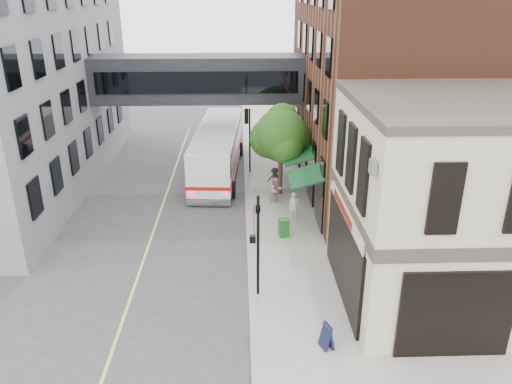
{
  "coord_description": "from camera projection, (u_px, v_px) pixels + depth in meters",
  "views": [
    {
      "loc": [
        -0.29,
        -15.91,
        12.17
      ],
      "look_at": [
        0.42,
        5.13,
        3.52
      ],
      "focal_mm": 35.0,
      "sensor_mm": 36.0,
      "label": 1
    }
  ],
  "objects": [
    {
      "name": "traffic_signal_near",
      "position": [
        257.0,
        234.0,
        20.07
      ],
      "size": [
        0.44,
        0.22,
        4.6
      ],
      "color": "black",
      "rests_on": "sidewalk_main"
    },
    {
      "name": "street_sign_pole",
      "position": [
        254.0,
        207.0,
        25.09
      ],
      "size": [
        0.08,
        0.75,
        3.0
      ],
      "color": "gray",
      "rests_on": "sidewalk_main"
    },
    {
      "name": "pedestrian_c",
      "position": [
        275.0,
        179.0,
        31.55
      ],
      "size": [
        1.14,
        0.99,
        1.54
      ],
      "primitive_type": "imported",
      "rotation": [
        0.0,
        0.0,
        -0.52
      ],
      "color": "black",
      "rests_on": "sidewalk_main"
    },
    {
      "name": "skyway_bridge",
      "position": [
        199.0,
        79.0,
        33.41
      ],
      "size": [
        14.0,
        3.18,
        3.0
      ],
      "color": "black",
      "rests_on": "ground"
    },
    {
      "name": "pedestrian_a",
      "position": [
        294.0,
        206.0,
        27.54
      ],
      "size": [
        0.65,
        0.49,
        1.62
      ],
      "primitive_type": "imported",
      "rotation": [
        0.0,
        0.0,
        -0.18
      ],
      "color": "silver",
      "rests_on": "sidewalk_main"
    },
    {
      "name": "newspaper_box",
      "position": [
        284.0,
        228.0,
        25.83
      ],
      "size": [
        0.57,
        0.52,
        0.98
      ],
      "primitive_type": "cube",
      "rotation": [
        0.0,
        0.0,
        0.2
      ],
      "color": "#155F1A",
      "rests_on": "sidewalk_main"
    },
    {
      "name": "traffic_signal_far",
      "position": [
        248.0,
        128.0,
        33.79
      ],
      "size": [
        0.53,
        0.28,
        4.5
      ],
      "color": "black",
      "rests_on": "sidewalk_main"
    },
    {
      "name": "lane_marking",
      "position": [
        158.0,
        218.0,
        28.42
      ],
      "size": [
        0.12,
        40.0,
        0.01
      ],
      "primitive_type": "cube",
      "color": "#D8CC4C",
      "rests_on": "ground"
    },
    {
      "name": "corner_building",
      "position": [
        473.0,
        203.0,
        19.87
      ],
      "size": [
        10.19,
        8.12,
        8.45
      ],
      "color": "#C0B493",
      "rests_on": "ground"
    },
    {
      "name": "pedestrian_b",
      "position": [
        276.0,
        190.0,
        29.86
      ],
      "size": [
        0.91,
        0.81,
        1.54
      ],
      "primitive_type": "imported",
      "rotation": [
        0.0,
        0.0,
        0.36
      ],
      "color": "#CB839E",
      "rests_on": "sidewalk_main"
    },
    {
      "name": "sidewalk_main",
      "position": [
        276.0,
        189.0,
        32.32
      ],
      "size": [
        4.0,
        60.0,
        0.15
      ],
      "primitive_type": "cube",
      "color": "gray",
      "rests_on": "ground"
    },
    {
      "name": "ground",
      "position": [
        250.0,
        326.0,
        19.34
      ],
      "size": [
        120.0,
        120.0,
        0.0
      ],
      "primitive_type": "plane",
      "color": "#38383A",
      "rests_on": "ground"
    },
    {
      "name": "brick_building",
      "position": [
        405.0,
        78.0,
        30.86
      ],
      "size": [
        13.76,
        18.0,
        14.0
      ],
      "color": "#54291A",
      "rests_on": "ground"
    },
    {
      "name": "sandwich_board",
      "position": [
        327.0,
        336.0,
        17.8
      ],
      "size": [
        0.51,
        0.63,
        0.97
      ],
      "primitive_type": "cube",
      "rotation": [
        0.0,
        0.0,
        0.35
      ],
      "color": "black",
      "rests_on": "sidewalk_main"
    },
    {
      "name": "street_tree",
      "position": [
        281.0,
        135.0,
        30.14
      ],
      "size": [
        3.8,
        3.2,
        5.6
      ],
      "color": "#382619",
      "rests_on": "sidewalk_main"
    },
    {
      "name": "bus",
      "position": [
        218.0,
        148.0,
        34.6
      ],
      "size": [
        3.53,
        12.27,
        3.26
      ],
      "color": "white",
      "rests_on": "ground"
    }
  ]
}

